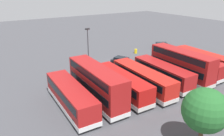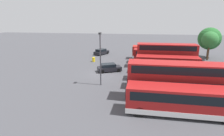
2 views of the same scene
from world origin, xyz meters
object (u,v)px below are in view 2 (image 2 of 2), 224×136
at_px(bus_single_deck_near_end, 157,52).
at_px(bus_single_deck_sixth, 172,78).
at_px(bus_single_deck_second, 161,56).
at_px(bus_single_deck_fourth, 167,64).
at_px(car_small_green, 101,52).
at_px(lamp_post_tall, 100,55).
at_px(waste_bin_yellow, 94,59).
at_px(bus_double_decker_third, 166,55).
at_px(car_hatchback_silver, 109,68).
at_px(bus_double_decker_seventh, 176,81).
at_px(bus_single_deck_fifth, 170,70).
at_px(bus_single_deck_far_end, 181,100).

height_order(bus_single_deck_near_end, bus_single_deck_sixth, same).
height_order(bus_single_deck_second, bus_single_deck_fourth, same).
xyz_separation_m(bus_single_deck_second, car_small_green, (-7.19, -13.94, -0.92)).
xyz_separation_m(lamp_post_tall, waste_bin_yellow, (-13.57, -4.27, -3.93)).
bearing_deg(bus_double_decker_third, car_hatchback_silver, -68.63).
distance_m(bus_single_deck_near_end, bus_single_deck_fourth, 10.54).
distance_m(bus_single_deck_near_end, bus_double_decker_seventh, 21.44).
height_order(bus_double_decker_seventh, car_hatchback_silver, bus_double_decker_seventh).
bearing_deg(bus_single_deck_fifth, bus_double_decker_seventh, -4.07).
height_order(car_small_green, waste_bin_yellow, car_small_green).
bearing_deg(bus_single_deck_fifth, car_small_green, -141.71).
distance_m(bus_single_deck_second, bus_single_deck_fifth, 10.79).
bearing_deg(car_small_green, bus_single_deck_fourth, 45.11).
xyz_separation_m(bus_single_deck_fifth, car_hatchback_silver, (-3.50, -9.94, -0.92)).
bearing_deg(bus_single_deck_far_end, lamp_post_tall, -126.99).
height_order(bus_double_decker_third, bus_single_deck_far_end, bus_double_decker_third).
relative_size(bus_single_deck_fifth, car_hatchback_silver, 2.54).
bearing_deg(car_hatchback_silver, bus_single_deck_second, 126.96).
xyz_separation_m(bus_single_deck_near_end, waste_bin_yellow, (4.09, -13.61, -1.15)).
bearing_deg(car_hatchback_silver, car_small_green, -163.63).
bearing_deg(bus_double_decker_seventh, bus_single_deck_fourth, 177.42).
height_order(bus_single_deck_far_end, waste_bin_yellow, bus_single_deck_far_end).
bearing_deg(waste_bin_yellow, bus_single_deck_near_end, 106.74).
relative_size(bus_single_deck_second, bus_single_deck_fourth, 1.06).
height_order(bus_single_deck_second, bus_single_deck_sixth, same).
relative_size(bus_double_decker_third, lamp_post_tall, 1.46).
distance_m(bus_single_deck_sixth, bus_double_decker_seventh, 3.74).
bearing_deg(bus_single_deck_second, bus_single_deck_sixth, -0.04).
relative_size(bus_single_deck_near_end, waste_bin_yellow, 11.59).
xyz_separation_m(bus_single_deck_near_end, bus_single_deck_second, (3.58, 0.49, 0.00)).
bearing_deg(bus_double_decker_seventh, lamp_post_tall, -111.40).
bearing_deg(bus_single_deck_fourth, car_hatchback_silver, -87.98).
relative_size(bus_double_decker_third, bus_single_deck_fourth, 1.03).
relative_size(bus_single_deck_sixth, bus_single_deck_far_end, 0.99).
height_order(car_hatchback_silver, lamp_post_tall, lamp_post_tall).
distance_m(bus_single_deck_far_end, lamp_post_tall, 12.27).
xyz_separation_m(bus_single_deck_second, bus_double_decker_seventh, (17.85, -0.25, 0.83)).
bearing_deg(waste_bin_yellow, car_small_green, 178.75).
bearing_deg(bus_double_decker_seventh, bus_double_decker_third, 176.96).
bearing_deg(car_hatchback_silver, bus_single_deck_far_end, 33.89).
distance_m(bus_single_deck_fourth, car_hatchback_silver, 9.98).
xyz_separation_m(bus_single_deck_sixth, waste_bin_yellow, (-13.69, -14.10, -1.15)).
height_order(bus_single_deck_fourth, lamp_post_tall, lamp_post_tall).
bearing_deg(bus_single_deck_far_end, bus_double_decker_third, 177.42).
distance_m(bus_single_deck_sixth, lamp_post_tall, 10.21).
height_order(car_hatchback_silver, car_small_green, same).
xyz_separation_m(bus_single_deck_fourth, car_small_green, (-14.12, -14.18, -0.92)).
relative_size(bus_double_decker_seventh, waste_bin_yellow, 11.71).
bearing_deg(bus_single_deck_fourth, bus_single_deck_far_end, -2.11).
distance_m(bus_double_decker_third, bus_single_deck_sixth, 10.95).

